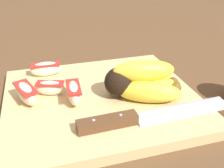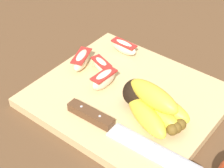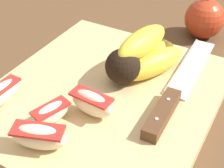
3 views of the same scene
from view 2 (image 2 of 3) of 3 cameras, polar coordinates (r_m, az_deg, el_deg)
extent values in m
plane|color=brown|center=(0.79, 1.53, -2.26)|extent=(6.00, 6.00, 0.00)
cube|color=tan|center=(0.78, 2.29, -2.22)|extent=(0.37, 0.33, 0.02)
sphere|color=black|center=(0.73, 3.78, -1.31)|extent=(0.06, 0.06, 0.06)
ellipsoid|color=yellow|center=(0.70, 5.30, -4.86)|extent=(0.13, 0.09, 0.04)
sphere|color=brown|center=(0.68, 9.19, -6.91)|extent=(0.02, 0.02, 0.02)
ellipsoid|color=yellow|center=(0.71, 6.53, -4.12)|extent=(0.13, 0.07, 0.04)
sphere|color=brown|center=(0.69, 9.80, -6.61)|extent=(0.02, 0.02, 0.02)
ellipsoid|color=yellow|center=(0.72, 7.72, -3.39)|extent=(0.12, 0.05, 0.04)
sphere|color=brown|center=(0.69, 10.42, -6.12)|extent=(0.02, 0.02, 0.02)
ellipsoid|color=yellow|center=(0.69, 6.38, -1.87)|extent=(0.12, 0.06, 0.04)
cube|color=silver|center=(0.67, 6.24, -10.14)|extent=(0.18, 0.04, 0.00)
cube|color=#99999E|center=(0.68, 6.95, -9.18)|extent=(0.18, 0.01, 0.00)
cube|color=#51331E|center=(0.72, -3.29, -4.73)|extent=(0.10, 0.03, 0.02)
cylinder|color=#B2B2B7|center=(0.72, -4.71, -3.44)|extent=(0.00, 0.01, 0.00)
cylinder|color=#B2B2B7|center=(0.70, -1.88, -4.94)|extent=(0.00, 0.01, 0.00)
ellipsoid|color=#F4E5C1|center=(0.78, -1.23, 0.68)|extent=(0.03, 0.07, 0.04)
cube|color=red|center=(0.77, -1.24, 1.41)|extent=(0.03, 0.06, 0.00)
ellipsoid|color=#F4E5C1|center=(0.88, 1.83, 5.64)|extent=(0.07, 0.02, 0.03)
cube|color=red|center=(0.88, 1.85, 6.22)|extent=(0.06, 0.02, 0.00)
ellipsoid|color=#F4E5C1|center=(0.83, -1.66, 2.86)|extent=(0.06, 0.04, 0.03)
cube|color=red|center=(0.82, -1.67, 3.41)|extent=(0.06, 0.04, 0.00)
ellipsoid|color=#F4E5C1|center=(0.84, -4.66, 3.66)|extent=(0.05, 0.08, 0.04)
cube|color=red|center=(0.83, -4.70, 4.33)|extent=(0.05, 0.07, 0.00)
camera|label=1|loc=(0.50, -38.08, 0.94)|focal=41.75mm
camera|label=3|loc=(0.75, -30.73, 19.99)|focal=53.12mm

